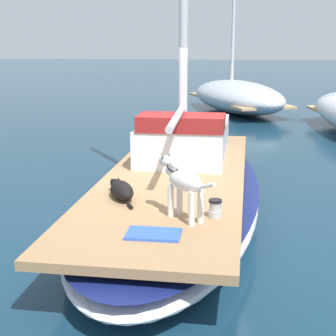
% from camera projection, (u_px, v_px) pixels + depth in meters
% --- Properties ---
extents(ground_plane, '(120.00, 120.00, 0.00)m').
position_uv_depth(ground_plane, '(175.00, 216.00, 7.95)').
color(ground_plane, '#143347').
extents(sailboat_main, '(2.86, 7.35, 0.66)m').
position_uv_depth(sailboat_main, '(175.00, 195.00, 7.86)').
color(sailboat_main, white).
rests_on(sailboat_main, ground).
extents(cabin_house, '(1.50, 2.28, 0.84)m').
position_uv_depth(cabin_house, '(184.00, 138.00, 8.77)').
color(cabin_house, silver).
rests_on(cabin_house, sailboat_main).
extents(dog_white, '(0.71, 0.73, 0.70)m').
position_uv_depth(dog_white, '(183.00, 183.00, 5.79)').
color(dog_white, silver).
rests_on(dog_white, sailboat_main).
extents(dog_black, '(0.50, 0.90, 0.22)m').
position_uv_depth(dog_black, '(121.00, 190.00, 6.63)').
color(dog_black, black).
rests_on(dog_black, sailboat_main).
extents(deck_winch, '(0.16, 0.16, 0.21)m').
position_uv_depth(deck_winch, '(215.00, 209.00, 5.91)').
color(deck_winch, '#B7B7BC').
rests_on(deck_winch, sailboat_main).
extents(deck_towel, '(0.57, 0.38, 0.03)m').
position_uv_depth(deck_towel, '(154.00, 234.00, 5.38)').
color(deck_towel, blue).
rests_on(deck_towel, sailboat_main).
extents(moored_boat_far_astern, '(4.44, 6.30, 6.30)m').
position_uv_depth(moored_boat_far_astern, '(238.00, 96.00, 18.97)').
color(moored_boat_far_astern, '#B2B7C1').
rests_on(moored_boat_far_astern, ground).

